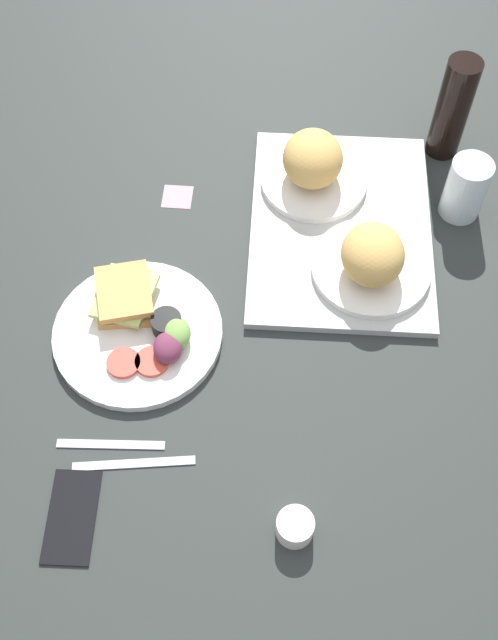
{
  "coord_description": "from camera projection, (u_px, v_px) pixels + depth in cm",
  "views": [
    {
      "loc": [
        69.29,
        5.78,
        113.37
      ],
      "look_at": [
        2.0,
        3.0,
        4.0
      ],
      "focal_mm": 43.41,
      "sensor_mm": 36.0,
      "label": 1
    }
  ],
  "objects": [
    {
      "name": "ground_plane",
      "position": [
        232.0,
        326.0,
        1.34
      ],
      "size": [
        190.0,
        150.0,
        3.0
      ],
      "primitive_type": "cube",
      "color": "#282D2B"
    },
    {
      "name": "serving_tray",
      "position": [
        340.0,
        227.0,
        1.43
      ],
      "size": [
        45.55,
        33.76,
        1.6
      ],
      "primitive_type": "cube",
      "rotation": [
        0.0,
        0.0,
        -0.02
      ],
      "color": "#B2B2AD",
      "rests_on": "ground_plane"
    },
    {
      "name": "bread_plate_near",
      "position": [
        313.0,
        165.0,
        1.44
      ],
      "size": [
        20.2,
        20.2,
        10.27
      ],
      "color": "white",
      "rests_on": "serving_tray"
    },
    {
      "name": "bread_plate_far",
      "position": [
        372.0,
        259.0,
        1.33
      ],
      "size": [
        21.13,
        21.13,
        10.0
      ],
      "color": "white",
      "rests_on": "serving_tray"
    },
    {
      "name": "plate_with_salad",
      "position": [
        140.0,
        327.0,
        1.3
      ],
      "size": [
        28.71,
        28.71,
        5.4
      ],
      "color": "white",
      "rests_on": "ground_plane"
    },
    {
      "name": "drinking_glass",
      "position": [
        466.0,
        188.0,
        1.41
      ],
      "size": [
        7.54,
        7.54,
        12.33
      ],
      "primitive_type": "cylinder",
      "color": "silver",
      "rests_on": "ground_plane"
    },
    {
      "name": "soda_bottle",
      "position": [
        453.0,
        109.0,
        1.45
      ],
      "size": [
        6.4,
        6.4,
        21.4
      ],
      "primitive_type": "cylinder",
      "color": "black",
      "rests_on": "ground_plane"
    },
    {
      "name": "espresso_cup",
      "position": [
        295.0,
        527.0,
        1.12
      ],
      "size": [
        5.6,
        5.6,
        4.0
      ],
      "primitive_type": "cylinder",
      "color": "silver",
      "rests_on": "ground_plane"
    },
    {
      "name": "fork",
      "position": [
        111.0,
        444.0,
        1.21
      ],
      "size": [
        1.71,
        17.02,
        0.5
      ],
      "primitive_type": "cube",
      "rotation": [
        0.0,
        0.0,
        1.59
      ],
      "color": "#B7B7BC",
      "rests_on": "ground_plane"
    },
    {
      "name": "knife",
      "position": [
        134.0,
        463.0,
        1.19
      ],
      "size": [
        3.34,
        19.04,
        0.5
      ],
      "primitive_type": "cube",
      "rotation": [
        0.0,
        0.0,
        1.67
      ],
      "color": "#B7B7BC",
      "rests_on": "ground_plane"
    },
    {
      "name": "cell_phone",
      "position": [
        72.0,
        516.0,
        1.15
      ],
      "size": [
        14.42,
        7.23,
        0.8
      ],
      "primitive_type": "cube",
      "rotation": [
        0.0,
        0.0,
        0.0
      ],
      "color": "black",
      "rests_on": "ground_plane"
    },
    {
      "name": "sticky_note",
      "position": [
        177.0,
        197.0,
        1.48
      ],
      "size": [
        5.8,
        5.8,
        0.12
      ],
      "primitive_type": "cube",
      "rotation": [
        0.0,
        0.0,
        -0.04
      ],
      "color": "pink",
      "rests_on": "ground_plane"
    }
  ]
}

